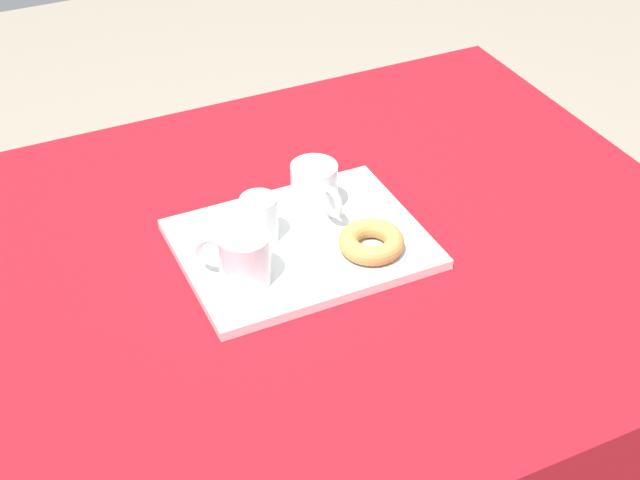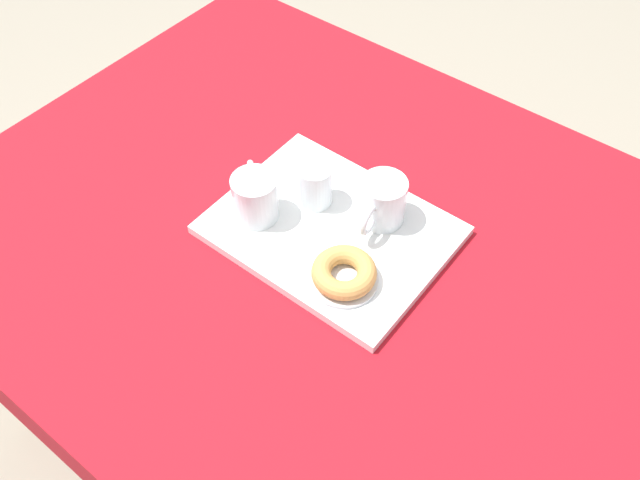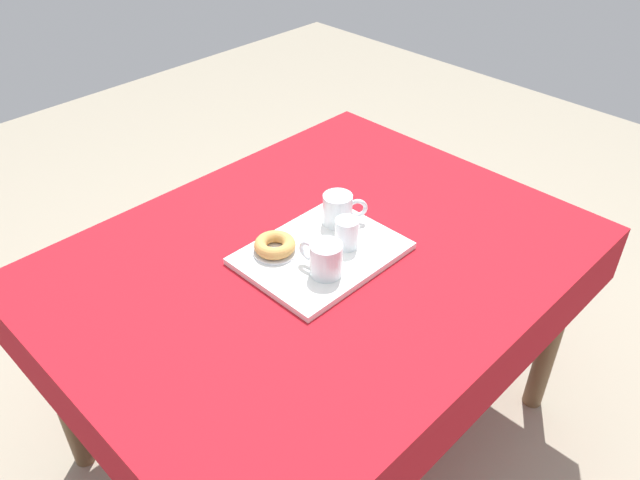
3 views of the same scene
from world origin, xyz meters
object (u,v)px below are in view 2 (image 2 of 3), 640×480
(tea_mug_left, at_px, (382,202))
(water_glass_near, at_px, (315,187))
(serving_tray, at_px, (331,230))
(sugar_donut_left, at_px, (344,272))
(donut_plate_left, at_px, (344,280))
(dining_table, at_px, (326,265))
(tea_mug_right, at_px, (255,198))

(tea_mug_left, height_order, water_glass_near, tea_mug_left)
(serving_tray, relative_size, sugar_donut_left, 3.73)
(donut_plate_left, height_order, sugar_donut_left, sugar_donut_left)
(water_glass_near, bearing_deg, tea_mug_left, 17.87)
(dining_table, xyz_separation_m, donut_plate_left, (0.09, -0.07, 0.10))
(serving_tray, height_order, water_glass_near, water_glass_near)
(dining_table, distance_m, donut_plate_left, 0.15)
(dining_table, height_order, serving_tray, serving_tray)
(serving_tray, xyz_separation_m, donut_plate_left, (0.09, -0.08, 0.01))
(dining_table, xyz_separation_m, tea_mug_left, (0.06, 0.08, 0.14))
(serving_tray, xyz_separation_m, sugar_donut_left, (0.09, -0.08, 0.03))
(sugar_donut_left, bearing_deg, serving_tray, 137.02)
(tea_mug_left, bearing_deg, serving_tray, -128.62)
(tea_mug_right, xyz_separation_m, water_glass_near, (0.06, 0.09, -0.00))
(serving_tray, bearing_deg, donut_plate_left, -42.98)
(dining_table, height_order, sugar_donut_left, sugar_donut_left)
(serving_tray, distance_m, tea_mug_left, 0.10)
(water_glass_near, bearing_deg, dining_table, -36.12)
(tea_mug_left, distance_m, tea_mug_right, 0.22)
(serving_tray, bearing_deg, sugar_donut_left, -42.98)
(serving_tray, relative_size, tea_mug_left, 3.27)
(water_glass_near, bearing_deg, serving_tray, -27.40)
(donut_plate_left, bearing_deg, dining_table, 142.07)
(donut_plate_left, bearing_deg, serving_tray, 137.02)
(dining_table, distance_m, water_glass_near, 0.16)
(tea_mug_left, distance_m, sugar_donut_left, 0.16)
(tea_mug_left, relative_size, water_glass_near, 1.50)
(tea_mug_right, bearing_deg, tea_mug_left, 35.06)
(donut_plate_left, bearing_deg, tea_mug_right, 173.53)
(tea_mug_left, xyz_separation_m, sugar_donut_left, (0.03, -0.15, -0.02))
(dining_table, distance_m, tea_mug_left, 0.17)
(serving_tray, bearing_deg, tea_mug_left, 51.38)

